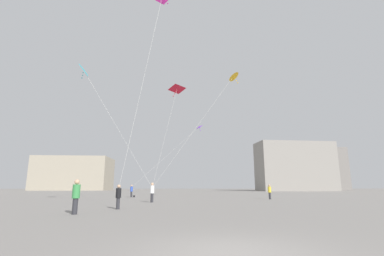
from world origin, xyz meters
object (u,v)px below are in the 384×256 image
person_in_black (118,196)px  person_in_green (76,195)px  person_in_blue (132,190)px  kite_magenta_delta (162,0)px  building_centre_hall (295,166)px  person_in_yellow (270,191)px  kite_amber_diamond (233,77)px  kite_crimson_delta (177,91)px  kite_violet_diamond (199,127)px  building_right_hall (321,170)px  kite_cyan_delta (85,72)px  handbag_beside_flyer (134,196)px  person_in_white (152,191)px  building_left_hall (75,174)px

person_in_black → person_in_green: 3.64m
person_in_blue → person_in_black: bearing=-165.5°
person_in_blue → person_in_black: 19.44m
person_in_blue → kite_magenta_delta: 24.91m
person_in_black → building_centre_hall: size_ratio=0.07×
person_in_blue → person_in_yellow: (16.67, -6.67, 0.01)m
kite_amber_diamond → person_in_blue: bearing=128.9°
person_in_green → kite_crimson_delta: size_ratio=0.19×
person_in_yellow → kite_amber_diamond: size_ratio=0.15×
kite_violet_diamond → building_right_hall: (51.15, 62.84, -2.02)m
person_in_green → kite_crimson_delta: (5.38, 9.25, 9.38)m
kite_crimson_delta → person_in_yellow: bearing=31.8°
person_in_black → person_in_yellow: (14.53, 12.66, 0.04)m
kite_cyan_delta → handbag_beside_flyer: kite_cyan_delta is taller
person_in_white → building_right_hall: 93.07m
person_in_black → person_in_white: person_in_white is taller
kite_cyan_delta → kite_crimson_delta: kite_cyan_delta is taller
building_centre_hall → person_in_blue: bearing=-134.1°
kite_cyan_delta → building_left_hall: kite_cyan_delta is taller
person_in_yellow → kite_violet_diamond: kite_violet_diamond is taller
person_in_blue → person_in_white: (3.74, -11.88, 0.08)m
kite_violet_diamond → person_in_blue: bearing=173.6°
kite_magenta_delta → kite_crimson_delta: size_ratio=1.55×
kite_violet_diamond → kite_magenta_delta: bearing=-103.1°
person_in_yellow → building_left_hall: building_left_hall is taller
kite_magenta_delta → building_right_hall: (55.50, 81.57, -7.89)m
person_in_white → building_right_hall: (56.44, 73.71, 6.48)m
person_in_blue → kite_violet_diamond: bearing=-88.2°
person_in_white → person_in_blue: bearing=43.7°
person_in_yellow → handbag_beside_flyer: person_in_yellow is taller
kite_violet_diamond → building_centre_hall: bearing=53.3°
person_in_blue → kite_amber_diamond: size_ratio=0.15×
handbag_beside_flyer → building_centre_hall: bearing=46.0°
kite_magenta_delta → kite_crimson_delta: (1.22, 6.41, -4.96)m
person_in_black → building_right_hall: building_right_hall is taller
kite_violet_diamond → kite_magenta_delta: kite_magenta_delta is taller
person_in_black → kite_violet_diamond: kite_violet_diamond is taller
kite_magenta_delta → building_left_hall: 89.40m
person_in_green → kite_amber_diamond: size_ratio=0.17×
person_in_yellow → building_right_hall: (43.51, 68.50, 6.55)m
building_right_hall → handbag_beside_flyer: building_right_hall is taller
person_in_white → building_left_hall: 81.43m
building_right_hall → handbag_beside_flyer: (-59.83, -61.73, -7.34)m
person_in_green → kite_magenta_delta: (4.16, 2.84, 14.34)m
kite_magenta_delta → handbag_beside_flyer: (-4.33, 19.84, -15.23)m
kite_magenta_delta → kite_cyan_delta: bearing=143.1°
kite_crimson_delta → building_right_hall: size_ratio=0.62×
person_in_white → kite_crimson_delta: 9.76m
building_centre_hall → kite_violet_diamond: bearing=-126.7°
person_in_blue → person_in_green: bearing=-170.5°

